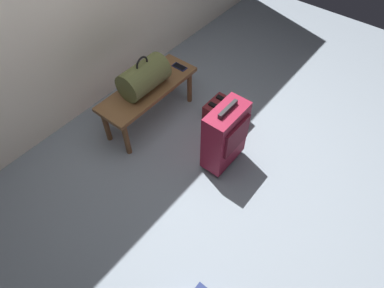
{
  "coord_description": "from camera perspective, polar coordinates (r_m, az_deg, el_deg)",
  "views": [
    {
      "loc": [
        -1.32,
        -0.81,
        2.4
      ],
      "look_at": [
        0.06,
        0.29,
        0.25
      ],
      "focal_mm": 31.1,
      "sensor_mm": 36.0,
      "label": 1
    }
  ],
  "objects": [
    {
      "name": "bench",
      "position": [
        3.11,
        -7.5,
        8.78
      ],
      "size": [
        1.0,
        0.36,
        0.41
      ],
      "color": "brown",
      "rests_on": "ground"
    },
    {
      "name": "cell_phone",
      "position": [
        3.27,
        -2.16,
        13.09
      ],
      "size": [
        0.07,
        0.14,
        0.01
      ],
      "color": "#191E4C",
      "rests_on": "bench"
    },
    {
      "name": "duffel_bag_olive",
      "position": [
        2.97,
        -8.25,
        11.3
      ],
      "size": [
        0.44,
        0.26,
        0.34
      ],
      "color": "#51562D",
      "rests_on": "bench"
    },
    {
      "name": "backpack_maroon",
      "position": [
        3.26,
        5.94,
        5.23
      ],
      "size": [
        0.28,
        0.38,
        0.21
      ],
      "color": "maroon",
      "rests_on": "ground"
    },
    {
      "name": "ground_plane",
      "position": [
        2.86,
        3.89,
        -6.75
      ],
      "size": [
        6.6,
        6.6,
        0.0
      ],
      "primitive_type": "plane",
      "color": "slate"
    },
    {
      "name": "suitcase_upright_burgundy",
      "position": [
        2.73,
        5.72,
        1.41
      ],
      "size": [
        0.4,
        0.22,
        0.66
      ],
      "color": "maroon",
      "rests_on": "ground"
    }
  ]
}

